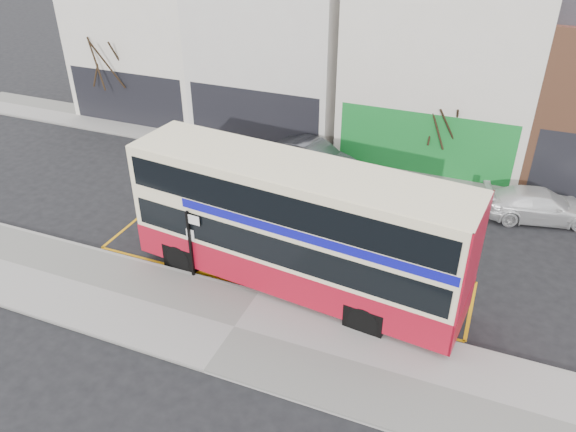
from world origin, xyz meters
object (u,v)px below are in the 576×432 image
at_px(car_silver, 223,152).
at_px(bus_stop_post, 191,238).
at_px(street_tree_right, 446,114).
at_px(car_grey, 315,156).
at_px(car_white, 540,205).
at_px(double_decker_bus, 296,226).
at_px(street_tree_left, 107,49).

bearing_deg(car_silver, bus_stop_post, -172.17).
bearing_deg(street_tree_right, car_silver, -164.53).
bearing_deg(bus_stop_post, car_grey, 88.64).
xyz_separation_m(car_white, street_tree_right, (-4.67, 2.58, 2.49)).
height_order(double_decker_bus, car_white, double_decker_bus).
height_order(double_decker_bus, street_tree_left, street_tree_left).
distance_m(bus_stop_post, street_tree_left, 16.76).
bearing_deg(car_silver, street_tree_left, 58.95).
xyz_separation_m(double_decker_bus, car_grey, (-2.53, 9.03, -1.77)).
relative_size(bus_stop_post, street_tree_right, 0.58).
bearing_deg(bus_stop_post, car_white, 42.89).
height_order(double_decker_bus, car_grey, double_decker_bus).
bearing_deg(bus_stop_post, street_tree_left, 140.10).
height_order(double_decker_bus, street_tree_right, double_decker_bus).
bearing_deg(car_silver, double_decker_bus, -151.72).
bearing_deg(car_grey, car_white, -78.30).
distance_m(car_grey, car_white, 10.53).
height_order(double_decker_bus, car_silver, double_decker_bus).
xyz_separation_m(car_silver, car_grey, (4.49, 1.20, 0.07)).
xyz_separation_m(street_tree_left, street_tree_right, (18.69, 0.22, -1.21)).
height_order(car_silver, car_white, car_white).
bearing_deg(car_white, car_grey, 70.98).
bearing_deg(bus_stop_post, street_tree_right, 64.16).
relative_size(double_decker_bus, car_white, 2.59).
xyz_separation_m(bus_stop_post, car_grey, (1.00, 10.10, -1.08)).
distance_m(double_decker_bus, bus_stop_post, 3.75).
xyz_separation_m(double_decker_bus, car_white, (7.95, 8.10, -1.81)).
relative_size(double_decker_bus, street_tree_right, 2.59).
height_order(car_white, street_tree_right, street_tree_right).
xyz_separation_m(bus_stop_post, car_silver, (-3.49, 8.90, -1.14)).
relative_size(bus_stop_post, car_white, 0.58).
relative_size(double_decker_bus, car_silver, 3.17).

